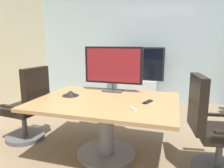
{
  "coord_description": "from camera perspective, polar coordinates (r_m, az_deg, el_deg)",
  "views": [
    {
      "loc": [
        0.71,
        -2.12,
        1.44
      ],
      "look_at": [
        -0.1,
        0.54,
        0.88
      ],
      "focal_mm": 34.12,
      "sensor_mm": 36.0,
      "label": 1
    }
  ],
  "objects": [
    {
      "name": "tv_monitor",
      "position": [
        3.01,
        0.32,
        4.73
      ],
      "size": [
        0.84,
        0.18,
        0.64
      ],
      "color": "#333338",
      "rests_on": "conference_table"
    },
    {
      "name": "wall_display_unit",
      "position": [
        5.07,
        6.85,
        -0.08
      ],
      "size": [
        1.2,
        0.36,
        1.31
      ],
      "color": "#B7BABC",
      "rests_on": "ground"
    },
    {
      "name": "conference_phone",
      "position": [
        2.86,
        -11.05,
        -2.5
      ],
      "size": [
        0.22,
        0.22,
        0.07
      ],
      "color": "black",
      "rests_on": "conference_table"
    },
    {
      "name": "conference_table",
      "position": [
        2.69,
        -1.57,
        -8.08
      ],
      "size": [
        1.72,
        1.28,
        0.73
      ],
      "color": "olive",
      "rests_on": "ground"
    },
    {
      "name": "remote_control",
      "position": [
        2.54,
        9.55,
        -4.73
      ],
      "size": [
        0.11,
        0.18,
        0.02
      ],
      "primitive_type": "cube",
      "rotation": [
        0.0,
        0.0,
        -0.36
      ],
      "color": "black",
      "rests_on": "conference_table"
    },
    {
      "name": "ground_plane",
      "position": [
        2.65,
        -1.49,
        -21.45
      ],
      "size": [
        7.27,
        7.27,
        0.0
      ],
      "primitive_type": "plane",
      "color": "#7A664C"
    },
    {
      "name": "wall_back_glass_partition",
      "position": [
        5.3,
        9.41,
        10.85
      ],
      "size": [
        5.74,
        0.1,
        2.81
      ],
      "primitive_type": "cube",
      "color": "#9EB2B7",
      "rests_on": "ground"
    },
    {
      "name": "office_chair_left",
      "position": [
        3.34,
        -21.54,
        -6.58
      ],
      "size": [
        0.62,
        0.6,
        1.09
      ],
      "rotation": [
        0.0,
        0.0,
        -1.68
      ],
      "color": "#4C4C51",
      "rests_on": "ground"
    },
    {
      "name": "office_chair_right",
      "position": [
        2.62,
        25.14,
        -11.8
      ],
      "size": [
        0.63,
        0.61,
        1.09
      ],
      "rotation": [
        0.0,
        0.0,
        1.73
      ],
      "color": "#4C4C51",
      "rests_on": "ground"
    },
    {
      "name": "whiteboard_marker",
      "position": [
        2.26,
        5.65,
        -6.66
      ],
      "size": [
        0.1,
        0.12,
        0.02
      ],
      "primitive_type": "cube",
      "rotation": [
        0.0,
        0.0,
        -0.91
      ],
      "color": "silver",
      "rests_on": "conference_table"
    }
  ]
}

